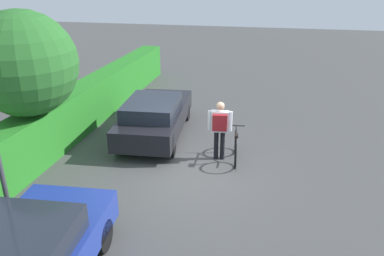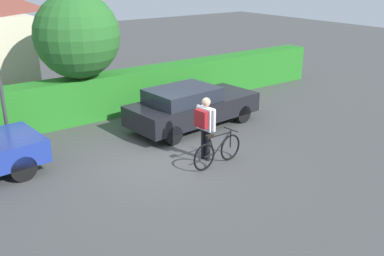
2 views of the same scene
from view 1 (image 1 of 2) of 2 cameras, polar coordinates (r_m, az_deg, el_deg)
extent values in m
plane|color=#444444|center=(10.44, -0.32, -6.41)|extent=(60.00, 60.00, 0.00)
cube|color=#247621|center=(11.75, -21.34, -0.63)|extent=(20.11, 0.90, 1.48)
cube|color=#1E232D|center=(6.54, -26.00, -16.72)|extent=(2.34, 1.77, 0.46)
cylinder|color=black|center=(8.45, -24.04, -13.69)|extent=(0.66, 0.23, 0.65)
cylinder|color=black|center=(7.78, -13.29, -15.53)|extent=(0.66, 0.23, 0.65)
cube|color=black|center=(12.48, -5.47, 1.57)|extent=(4.51, 2.12, 0.63)
cube|color=#1E232D|center=(11.88, -6.06, 3.18)|extent=(2.25, 1.73, 0.43)
cylinder|color=black|center=(14.13, -7.25, 2.65)|extent=(0.60, 0.23, 0.59)
cylinder|color=black|center=(13.82, -0.84, 2.37)|extent=(0.60, 0.23, 0.59)
cylinder|color=black|center=(11.50, -10.94, -2.36)|extent=(0.60, 0.23, 0.59)
cylinder|color=black|center=(11.11, -3.10, -2.86)|extent=(0.60, 0.23, 0.59)
torus|color=black|center=(11.35, 6.59, -2.03)|extent=(0.73, 0.13, 0.72)
torus|color=black|center=(10.48, 6.58, -4.20)|extent=(0.73, 0.13, 0.72)
cylinder|color=black|center=(10.98, 6.64, -1.57)|extent=(0.62, 0.10, 0.53)
cylinder|color=black|center=(10.62, 6.64, -2.38)|extent=(0.22, 0.06, 0.53)
cylinder|color=black|center=(10.79, 6.69, -0.72)|extent=(0.74, 0.11, 0.08)
cylinder|color=black|center=(10.65, 6.58, -3.81)|extent=(0.37, 0.07, 0.05)
cylinder|color=black|center=(11.26, 6.65, -0.92)|extent=(0.04, 0.04, 0.48)
cube|color=black|center=(10.42, 6.71, -1.16)|extent=(0.23, 0.12, 0.06)
cylinder|color=black|center=(11.15, 6.71, 0.36)|extent=(0.08, 0.50, 0.03)
cylinder|color=black|center=(10.91, 3.66, -2.58)|extent=(0.13, 0.13, 0.86)
cylinder|color=black|center=(10.90, 4.61, -2.62)|extent=(0.13, 0.13, 0.86)
cube|color=silver|center=(10.62, 4.24, 1.00)|extent=(0.25, 0.52, 0.61)
sphere|color=tan|center=(10.46, 4.31, 3.33)|extent=(0.23, 0.23, 0.23)
cylinder|color=silver|center=(10.63, 2.62, 1.15)|extent=(0.09, 0.09, 0.58)
cylinder|color=silver|center=(10.61, 5.87, 1.00)|extent=(0.09, 0.09, 0.58)
cube|color=maroon|center=(10.46, 4.21, 0.83)|extent=(0.20, 0.42, 0.46)
cylinder|color=brown|center=(11.21, -22.54, -0.32)|extent=(0.25, 0.25, 2.05)
sphere|color=#286527|center=(10.69, -24.00, 8.84)|extent=(2.73, 2.73, 2.73)
camera|label=2|loc=(7.85, 79.64, 3.32)|focal=40.94mm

